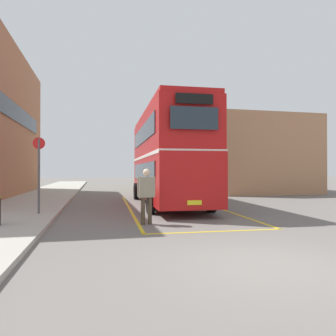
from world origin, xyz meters
TOP-DOWN VIEW (x-y plane):
  - ground_plane at (0.00, 14.40)m, footprint 135.60×135.60m
  - sidewalk_left at (-6.50, 16.80)m, footprint 4.00×57.60m
  - depot_building_right at (9.48, 22.68)m, footprint 8.03×15.77m
  - double_decker_bus at (0.49, 10.67)m, footprint 3.12×10.89m
  - single_deck_bus at (3.13, 25.89)m, footprint 3.36×8.68m
  - pedestrian_boarding at (-1.47, 4.88)m, footprint 0.60×0.28m
  - bus_stop_sign at (-5.17, 7.33)m, footprint 0.44×0.08m
  - bay_marking_yellow at (0.45, 8.70)m, footprint 4.67×12.96m

SIDE VIEW (x-z plane):
  - ground_plane at x=0.00m, z-range 0.00..0.00m
  - bay_marking_yellow at x=0.45m, z-range 0.00..0.01m
  - sidewalk_left at x=-6.50m, z-range 0.00..0.14m
  - pedestrian_boarding at x=-1.47m, z-range 0.16..1.97m
  - single_deck_bus at x=3.13m, z-range 0.13..3.15m
  - bus_stop_sign at x=-5.17m, z-range 0.42..3.28m
  - double_decker_bus at x=0.49m, z-range 0.14..4.89m
  - depot_building_right at x=9.48m, z-range 0.00..5.97m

